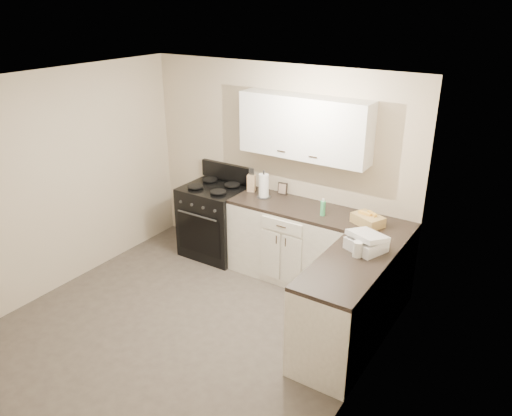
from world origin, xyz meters
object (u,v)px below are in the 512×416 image
Objects in this scene: knife_block at (251,183)px; countertop_grill at (366,244)px; wicker_basket at (368,220)px; stove at (215,221)px; paper_towel at (264,186)px.

knife_block is 1.93m from countertop_grill.
wicker_basket is 1.01× the size of countertop_grill.
knife_block is at bearing 17.68° from stove.
countertop_grill is (2.26, -0.57, 0.54)m from stove.
knife_block reaches higher than stove.
countertop_grill is at bearing -70.47° from wicker_basket.
stove is 3.28× the size of paper_towel.
stove is 2.95× the size of wicker_basket.
stove is 0.77m from knife_block.
paper_towel is 1.36m from wicker_basket.
stove is at bearing 177.34° from knife_block.
paper_towel is 1.68m from countertop_grill.
paper_towel is at bearing 4.89° from stove.
stove is 0.95m from paper_towel.
knife_block reaches higher than wicker_basket.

